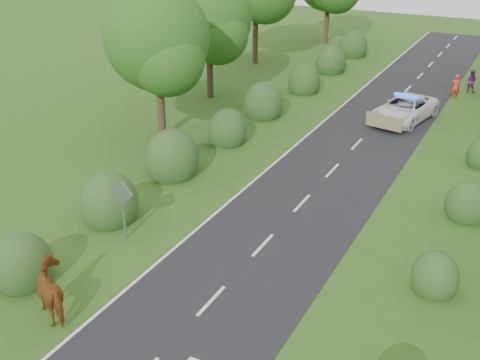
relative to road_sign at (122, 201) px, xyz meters
The scene contains 12 objects.
ground 5.63m from the road_sign, 21.80° to the right, with size 120.00×120.00×0.00m, color #305819.
road 14.03m from the road_sign, 68.96° to the left, with size 6.00×70.00×0.02m, color black.
road_markings 11.56m from the road_sign, 72.72° to the left, with size 4.96×70.00×0.01m.
hedgerow_left 9.85m from the road_sign, 98.87° to the left, with size 2.75×50.41×3.00m.
hedgerow_right 14.85m from the road_sign, 38.46° to the left, with size 2.10×45.78×2.10m.
tree_left_a 11.55m from the road_sign, 115.73° to the left, with size 5.74×5.60×8.38m.
tree_left_b 19.22m from the road_sign, 109.29° to the left, with size 5.74×5.60×8.07m.
road_sign is the anchor object (origin of this frame).
cow 5.00m from the road_sign, 78.29° to the right, with size 1.13×2.13×1.51m, color brown.
police_van 20.10m from the road_sign, 71.66° to the left, with size 3.49×5.77×1.64m.
pedestrian_red 26.49m from the road_sign, 71.80° to the left, with size 0.61×0.40×1.67m, color #B53725.
pedestrian_purple 28.71m from the road_sign, 71.80° to the left, with size 0.77×0.60×1.58m, color #5C1C61.
Camera 1 is at (8.34, -14.11, 11.98)m, focal length 45.00 mm.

